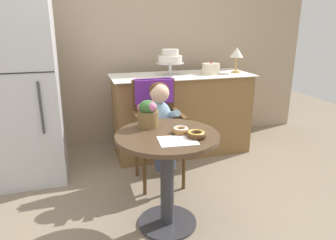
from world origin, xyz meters
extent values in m
plane|color=gray|center=(0.00, 0.00, 0.00)|extent=(8.00, 8.00, 0.00)
cube|color=tan|center=(0.00, 1.85, 1.35)|extent=(4.80, 0.10, 2.70)
cylinder|color=#4C3826|center=(0.00, 0.00, 0.70)|extent=(0.72, 0.72, 0.03)
cylinder|color=#333338|center=(0.00, 0.00, 0.34)|extent=(0.10, 0.10, 0.69)
cylinder|color=#333338|center=(0.00, 0.00, 0.01)|extent=(0.44, 0.44, 0.02)
cube|color=brown|center=(0.11, 0.64, 0.47)|extent=(0.42, 0.42, 0.04)
cube|color=brown|center=(0.11, 0.83, 0.72)|extent=(0.40, 0.04, 0.46)
cube|color=brown|center=(-0.08, 0.64, 0.58)|extent=(0.04, 0.38, 0.18)
cube|color=brown|center=(0.30, 0.64, 0.58)|extent=(0.04, 0.38, 0.18)
cube|color=#6B2893|center=(0.11, 0.83, 0.84)|extent=(0.36, 0.11, 0.22)
cylinder|color=brown|center=(-0.07, 0.46, 0.23)|extent=(0.03, 0.03, 0.45)
cylinder|color=brown|center=(0.29, 0.46, 0.23)|extent=(0.03, 0.03, 0.45)
cylinder|color=brown|center=(-0.07, 0.82, 0.23)|extent=(0.03, 0.03, 0.45)
cylinder|color=brown|center=(0.29, 0.82, 0.23)|extent=(0.03, 0.03, 0.45)
ellipsoid|color=#8CADCC|center=(0.11, 0.62, 0.64)|extent=(0.22, 0.16, 0.30)
sphere|color=#E0B293|center=(0.11, 0.61, 0.87)|extent=(0.17, 0.17, 0.17)
ellipsoid|color=#4C2D19|center=(0.11, 0.63, 0.89)|extent=(0.17, 0.17, 0.14)
cylinder|color=#8CADCC|center=(0.01, 0.53, 0.69)|extent=(0.08, 0.23, 0.13)
sphere|color=#E0B293|center=(0.02, 0.45, 0.62)|extent=(0.06, 0.06, 0.06)
cylinder|color=#8CADCC|center=(0.20, 0.53, 0.69)|extent=(0.08, 0.23, 0.13)
sphere|color=#E0B293|center=(0.19, 0.45, 0.62)|extent=(0.06, 0.06, 0.06)
cylinder|color=#3F4760|center=(0.05, 0.54, 0.53)|extent=(0.09, 0.22, 0.09)
cylinder|color=#3F4760|center=(0.05, 0.43, 0.36)|extent=(0.08, 0.08, 0.26)
cylinder|color=#3F4760|center=(0.16, 0.54, 0.53)|extent=(0.09, 0.22, 0.09)
cylinder|color=#3F4760|center=(0.16, 0.43, 0.36)|extent=(0.08, 0.08, 0.26)
cube|color=white|center=(0.03, -0.15, 0.72)|extent=(0.26, 0.22, 0.00)
torus|color=#936033|center=(0.09, -0.02, 0.74)|extent=(0.12, 0.12, 0.04)
torus|color=white|center=(0.09, -0.02, 0.75)|extent=(0.11, 0.11, 0.02)
torus|color=#4C2D19|center=(0.16, -0.12, 0.74)|extent=(0.13, 0.13, 0.04)
torus|color=gold|center=(0.16, -0.12, 0.75)|extent=(0.12, 0.12, 0.02)
cylinder|color=brown|center=(-0.09, 0.19, 0.78)|extent=(0.15, 0.15, 0.12)
ellipsoid|color=#38662D|center=(-0.09, 0.19, 0.87)|extent=(0.14, 0.14, 0.10)
sphere|color=#CC6699|center=(-0.06, 0.18, 0.89)|extent=(0.05, 0.05, 0.05)
sphere|color=#CC6699|center=(-0.08, 0.21, 0.86)|extent=(0.07, 0.07, 0.07)
sphere|color=#CC6699|center=(-0.13, 0.21, 0.86)|extent=(0.06, 0.06, 0.06)
sphere|color=#CC6699|center=(-0.13, 0.17, 0.88)|extent=(0.05, 0.05, 0.05)
sphere|color=#CC6699|center=(-0.07, 0.14, 0.88)|extent=(0.07, 0.07, 0.07)
cube|color=olive|center=(0.55, 1.30, 0.45)|extent=(1.50, 0.56, 0.90)
cube|color=white|center=(0.55, 1.30, 0.90)|extent=(1.56, 0.62, 0.01)
cylinder|color=silver|center=(0.41, 1.30, 0.91)|extent=(0.16, 0.16, 0.01)
cylinder|color=silver|center=(0.41, 1.30, 0.97)|extent=(0.03, 0.03, 0.12)
cylinder|color=silver|center=(0.41, 1.30, 1.03)|extent=(0.30, 0.30, 0.01)
cylinder|color=white|center=(0.41, 1.30, 1.08)|extent=(0.25, 0.25, 0.08)
cylinder|color=beige|center=(0.41, 1.30, 1.05)|extent=(0.26, 0.26, 0.01)
cylinder|color=white|center=(0.41, 1.30, 1.15)|extent=(0.18, 0.18, 0.07)
cylinder|color=beige|center=(0.41, 1.30, 1.12)|extent=(0.19, 0.19, 0.01)
cylinder|color=beige|center=(0.88, 1.27, 0.96)|extent=(0.20, 0.20, 0.12)
sphere|color=red|center=(0.88, 1.27, 1.03)|extent=(0.02, 0.02, 0.02)
cylinder|color=#B28C47|center=(1.19, 1.27, 0.91)|extent=(0.09, 0.09, 0.01)
cylinder|color=#B28C47|center=(1.19, 1.27, 0.99)|extent=(0.02, 0.02, 0.16)
cone|color=silver|center=(1.19, 1.27, 1.13)|extent=(0.15, 0.15, 0.11)
cube|color=silver|center=(-1.05, 1.10, 0.85)|extent=(0.64, 0.60, 1.70)
cube|color=black|center=(-1.05, 0.80, 1.06)|extent=(0.63, 0.01, 0.01)
cylinder|color=#3F3F44|center=(-0.87, 0.79, 0.77)|extent=(0.02, 0.02, 0.45)
camera|label=1|loc=(-0.56, -1.92, 1.45)|focal=33.20mm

